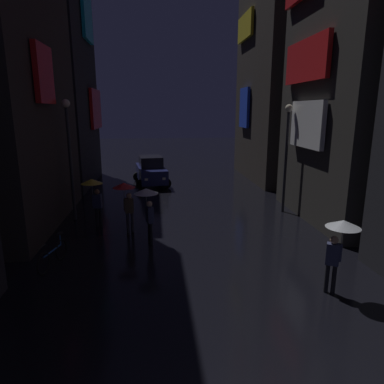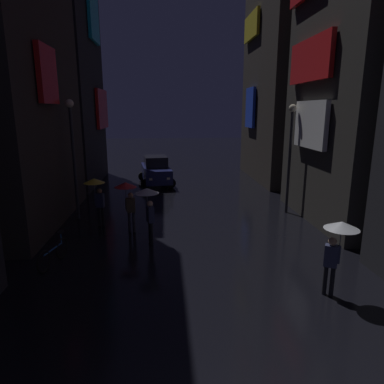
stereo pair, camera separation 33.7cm
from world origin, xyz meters
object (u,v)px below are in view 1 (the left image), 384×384
object	(u,v)px
bicycle_parked_at_storefront	(53,255)
car_distant	(151,171)
pedestrian_foreground_right_clear	(147,200)
pedestrian_midstreet_centre_yellow	(94,189)
pedestrian_near_crossing_clear	(340,236)
streetlamp_right_far	(287,146)
pedestrian_midstreet_left_red	(126,194)
streetlamp_left_far	(69,146)

from	to	relation	value
bicycle_parked_at_storefront	car_distant	bearing A→B (deg)	76.10
pedestrian_foreground_right_clear	pedestrian_midstreet_centre_yellow	world-z (taller)	same
pedestrian_near_crossing_clear	streetlamp_right_far	xyz separation A→B (m)	(1.42, 7.70, 1.60)
bicycle_parked_at_storefront	pedestrian_near_crossing_clear	bearing A→B (deg)	-17.34
pedestrian_midstreet_left_red	bicycle_parked_at_storefront	world-z (taller)	pedestrian_midstreet_left_red
pedestrian_midstreet_centre_yellow	streetlamp_left_far	xyz separation A→B (m)	(-1.13, 1.17, 1.71)
pedestrian_midstreet_left_red	streetlamp_right_far	distance (m)	7.96
car_distant	streetlamp_left_far	xyz separation A→B (m)	(-3.44, -7.30, 2.45)
pedestrian_near_crossing_clear	pedestrian_foreground_right_clear	bearing A→B (deg)	140.44
pedestrian_foreground_right_clear	pedestrian_midstreet_centre_yellow	size ratio (longest dim) A/B	1.00
pedestrian_foreground_right_clear	streetlamp_right_far	world-z (taller)	streetlamp_right_far
pedestrian_near_crossing_clear	car_distant	distance (m)	15.70
pedestrian_near_crossing_clear	car_distant	xyz separation A→B (m)	(-5.14, 14.82, -0.74)
pedestrian_foreground_right_clear	streetlamp_left_far	bearing A→B (deg)	136.38
pedestrian_near_crossing_clear	streetlamp_right_far	distance (m)	7.99
pedestrian_midstreet_left_red	pedestrian_foreground_right_clear	bearing A→B (deg)	-53.36
car_distant	streetlamp_left_far	size ratio (longest dim) A/B	0.80
pedestrian_midstreet_left_red	pedestrian_near_crossing_clear	bearing A→B (deg)	-42.04
pedestrian_midstreet_centre_yellow	streetlamp_left_far	size ratio (longest dim) A/B	0.39
car_distant	streetlamp_right_far	size ratio (longest dim) A/B	0.83
streetlamp_right_far	pedestrian_midstreet_left_red	bearing A→B (deg)	-163.20
car_distant	pedestrian_midstreet_centre_yellow	bearing A→B (deg)	-105.25
streetlamp_right_far	streetlamp_left_far	xyz separation A→B (m)	(-10.00, -0.18, 0.11)
pedestrian_midstreet_centre_yellow	streetlamp_left_far	world-z (taller)	streetlamp_left_far
pedestrian_foreground_right_clear	bicycle_parked_at_storefront	size ratio (longest dim) A/B	1.19
pedestrian_near_crossing_clear	pedestrian_midstreet_left_red	distance (m)	8.13
pedestrian_midstreet_centre_yellow	pedestrian_midstreet_left_red	xyz separation A→B (m)	(1.41, -0.90, 0.00)
pedestrian_midstreet_left_red	bicycle_parked_at_storefront	bearing A→B (deg)	-126.42
car_distant	pedestrian_midstreet_left_red	bearing A→B (deg)	-95.50
bicycle_parked_at_storefront	car_distant	distance (m)	12.65
pedestrian_foreground_right_clear	bicycle_parked_at_storefront	xyz separation A→B (m)	(-3.02, -1.71, -1.28)
pedestrian_near_crossing_clear	car_distant	world-z (taller)	pedestrian_near_crossing_clear
pedestrian_midstreet_centre_yellow	streetlamp_right_far	world-z (taller)	streetlamp_right_far
bicycle_parked_at_storefront	streetlamp_left_far	world-z (taller)	streetlamp_left_far
pedestrian_midstreet_centre_yellow	pedestrian_midstreet_left_red	distance (m)	1.67
pedestrian_near_crossing_clear	pedestrian_midstreet_centre_yellow	size ratio (longest dim) A/B	1.00
pedestrian_midstreet_left_red	streetlamp_right_far	size ratio (longest dim) A/B	0.41
streetlamp_left_far	pedestrian_midstreet_centre_yellow	bearing A→B (deg)	-45.99
pedestrian_foreground_right_clear	pedestrian_midstreet_left_red	xyz separation A→B (m)	(-0.88, 1.19, 0.00)
car_distant	streetlamp_left_far	world-z (taller)	streetlamp_left_far
pedestrian_foreground_right_clear	pedestrian_near_crossing_clear	distance (m)	6.69
pedestrian_midstreet_centre_yellow	streetlamp_right_far	distance (m)	9.11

